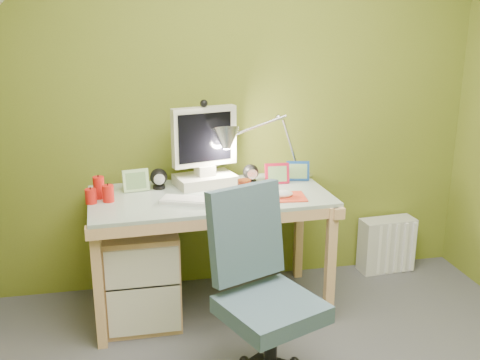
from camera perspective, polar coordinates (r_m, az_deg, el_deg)
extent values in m
cube|color=olive|center=(3.40, -2.04, 8.55)|extent=(3.20, 0.01, 2.40)
cube|color=silver|center=(2.99, -4.22, -2.17)|extent=(0.42, 0.27, 0.02)
cube|color=red|center=(3.08, 4.30, -1.73)|extent=(0.27, 0.20, 0.01)
ellipsoid|color=silver|center=(3.08, 4.31, -1.43)|extent=(0.13, 0.09, 0.04)
cylinder|color=#9B3716|center=(3.08, 0.43, -0.84)|extent=(0.08, 0.08, 0.10)
cube|color=#B5132F|center=(3.31, 3.78, 0.66)|extent=(0.14, 0.03, 0.12)
cube|color=navy|center=(3.39, 5.89, 0.94)|extent=(0.14, 0.05, 0.12)
cube|color=#B8E39C|center=(3.22, -10.54, -0.04)|extent=(0.15, 0.05, 0.13)
cube|color=silver|center=(3.92, 14.66, -6.36)|extent=(0.37, 0.17, 0.36)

